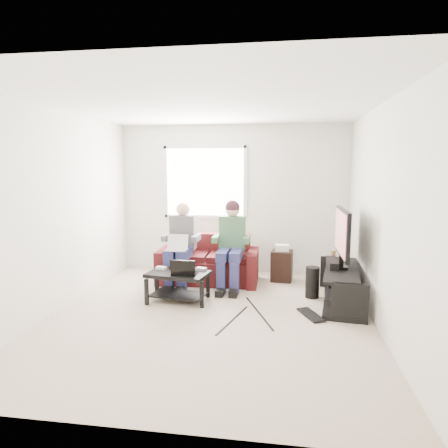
# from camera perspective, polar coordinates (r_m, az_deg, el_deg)

# --- Properties ---
(floor) EXTENTS (4.50, 4.50, 0.00)m
(floor) POSITION_cam_1_polar(r_m,az_deg,el_deg) (5.18, -1.98, -12.98)
(floor) COLOR #C5B499
(floor) RESTS_ON ground
(ceiling) EXTENTS (4.50, 4.50, 0.00)m
(ceiling) POSITION_cam_1_polar(r_m,az_deg,el_deg) (4.89, -2.14, 16.77)
(ceiling) COLOR white
(ceiling) RESTS_ON wall_back
(wall_back) EXTENTS (4.50, 0.00, 4.50)m
(wall_back) POSITION_cam_1_polar(r_m,az_deg,el_deg) (7.08, 1.28, 3.56)
(wall_back) COLOR silver
(wall_back) RESTS_ON floor
(wall_front) EXTENTS (4.50, 0.00, 4.50)m
(wall_front) POSITION_cam_1_polar(r_m,az_deg,el_deg) (2.71, -10.81, -4.07)
(wall_front) COLOR silver
(wall_front) RESTS_ON floor
(wall_left) EXTENTS (0.00, 4.50, 4.50)m
(wall_left) POSITION_cam_1_polar(r_m,az_deg,el_deg) (5.59, -22.68, 1.70)
(wall_left) COLOR silver
(wall_left) RESTS_ON floor
(wall_right) EXTENTS (0.00, 4.50, 4.50)m
(wall_right) POSITION_cam_1_polar(r_m,az_deg,el_deg) (4.91, 21.55, 0.95)
(wall_right) COLOR silver
(wall_right) RESTS_ON floor
(window) EXTENTS (1.48, 0.04, 1.28)m
(window) POSITION_cam_1_polar(r_m,az_deg,el_deg) (7.12, -2.74, 6.00)
(window) COLOR white
(window) RESTS_ON wall_back
(sofa) EXTENTS (1.62, 0.82, 0.76)m
(sofa) POSITION_cam_1_polar(r_m,az_deg,el_deg) (6.59, -2.18, -5.70)
(sofa) COLOR #4D1513
(sofa) RESTS_ON floor
(person_left) EXTENTS (0.40, 0.71, 1.30)m
(person_left) POSITION_cam_1_polar(r_m,az_deg,el_deg) (6.34, -6.19, -2.42)
(person_left) COLOR navy
(person_left) RESTS_ON sofa
(person_right) EXTENTS (0.40, 0.71, 1.35)m
(person_right) POSITION_cam_1_polar(r_m,az_deg,el_deg) (6.20, 1.03, -2.06)
(person_right) COLOR navy
(person_right) RESTS_ON sofa
(laptop_silver) EXTENTS (0.32, 0.22, 0.24)m
(laptop_silver) POSITION_cam_1_polar(r_m,az_deg,el_deg) (6.10, -6.81, -3.18)
(laptop_silver) COLOR silver
(laptop_silver) RESTS_ON person_left
(coffee_table) EXTENTS (0.90, 0.64, 0.41)m
(coffee_table) POSITION_cam_1_polar(r_m,az_deg,el_deg) (5.66, -6.58, -7.95)
(coffee_table) COLOR black
(coffee_table) RESTS_ON floor
(laptop_black) EXTENTS (0.35, 0.25, 0.24)m
(laptop_black) POSITION_cam_1_polar(r_m,az_deg,el_deg) (5.49, -5.62, -5.94)
(laptop_black) COLOR black
(laptop_black) RESTS_ON coffee_table
(controller_a) EXTENTS (0.15, 0.10, 0.04)m
(controller_a) POSITION_cam_1_polar(r_m,az_deg,el_deg) (5.81, -8.98, -6.23)
(controller_a) COLOR silver
(controller_a) RESTS_ON coffee_table
(controller_b) EXTENTS (0.15, 0.10, 0.04)m
(controller_b) POSITION_cam_1_polar(r_m,az_deg,el_deg) (5.82, -7.10, -6.18)
(controller_b) COLOR black
(controller_b) RESTS_ON coffee_table
(controller_c) EXTENTS (0.16, 0.13, 0.04)m
(controller_c) POSITION_cam_1_polar(r_m,az_deg,el_deg) (5.70, -3.27, -6.44)
(controller_c) COLOR gray
(controller_c) RESTS_ON coffee_table
(tv_stand) EXTENTS (0.64, 1.53, 0.49)m
(tv_stand) POSITION_cam_1_polar(r_m,az_deg,el_deg) (5.79, 16.40, -8.71)
(tv_stand) COLOR black
(tv_stand) RESTS_ON floor
(tv) EXTENTS (0.12, 1.10, 0.81)m
(tv) POSITION_cam_1_polar(r_m,az_deg,el_deg) (5.73, 16.53, -1.41)
(tv) COLOR black
(tv) RESTS_ON tv_stand
(soundbar) EXTENTS (0.12, 0.50, 0.10)m
(soundbar) POSITION_cam_1_polar(r_m,az_deg,el_deg) (5.79, 15.21, -5.39)
(soundbar) COLOR black
(soundbar) RESTS_ON tv_stand
(drink_cup) EXTENTS (0.08, 0.08, 0.12)m
(drink_cup) POSITION_cam_1_polar(r_m,az_deg,el_deg) (6.31, 15.30, -4.19)
(drink_cup) COLOR olive
(drink_cup) RESTS_ON tv_stand
(console_white) EXTENTS (0.30, 0.22, 0.06)m
(console_white) POSITION_cam_1_polar(r_m,az_deg,el_deg) (5.39, 17.01, -9.21)
(console_white) COLOR silver
(console_white) RESTS_ON tv_stand
(console_grey) EXTENTS (0.34, 0.26, 0.08)m
(console_grey) POSITION_cam_1_polar(r_m,az_deg,el_deg) (6.06, 16.05, -7.17)
(console_grey) COLOR gray
(console_grey) RESTS_ON tv_stand
(console_black) EXTENTS (0.38, 0.30, 0.07)m
(console_black) POSITION_cam_1_polar(r_m,az_deg,el_deg) (5.73, 16.50, -8.13)
(console_black) COLOR black
(console_black) RESTS_ON tv_stand
(subwoofer) EXTENTS (0.20, 0.20, 0.45)m
(subwoofer) POSITION_cam_1_polar(r_m,az_deg,el_deg) (5.93, 12.51, -8.13)
(subwoofer) COLOR black
(subwoofer) RESTS_ON floor
(keyboard_floor) EXTENTS (0.35, 0.52, 0.03)m
(keyboard_floor) POSITION_cam_1_polar(r_m,az_deg,el_deg) (5.28, 12.30, -12.57)
(keyboard_floor) COLOR black
(keyboard_floor) RESTS_ON floor
(end_table) EXTENTS (0.34, 0.34, 0.60)m
(end_table) POSITION_cam_1_polar(r_m,az_deg,el_deg) (6.69, 8.25, -5.74)
(end_table) COLOR black
(end_table) RESTS_ON floor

